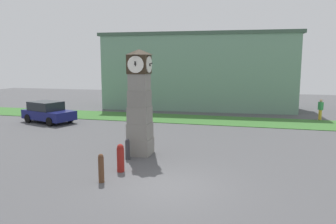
{
  "coord_description": "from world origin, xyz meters",
  "views": [
    {
      "loc": [
        2.77,
        -11.09,
        4.47
      ],
      "look_at": [
        -0.98,
        3.49,
        2.19
      ],
      "focal_mm": 35.0,
      "sensor_mm": 36.0,
      "label": 1
    }
  ],
  "objects": [
    {
      "name": "warehouse_blue_far",
      "position": [
        -2.4,
        21.18,
        3.62
      ],
      "size": [
        18.77,
        7.35,
        7.23
      ],
      "color": "gray",
      "rests_on": "ground_plane"
    },
    {
      "name": "clock_tower",
      "position": [
        -2.45,
        3.72,
        2.41
      ],
      "size": [
        1.27,
        1.27,
        5.1
      ],
      "color": "gray",
      "rests_on": "ground_plane"
    },
    {
      "name": "grass_verge_far",
      "position": [
        -3.34,
        14.12,
        0.02
      ],
      "size": [
        46.22,
        4.17,
        0.04
      ],
      "primitive_type": "cube",
      "color": "#386B2D",
      "rests_on": "ground_plane"
    },
    {
      "name": "car_end_of_row",
      "position": [
        -12.04,
        10.19,
        0.79
      ],
      "size": [
        4.46,
        3.08,
        1.57
      ],
      "color": "navy",
      "rests_on": "ground_plane"
    },
    {
      "name": "bollard_near_tower",
      "position": [
        -2.74,
        2.76,
        0.5
      ],
      "size": [
        0.21,
        0.21,
        0.98
      ],
      "color": "#333338",
      "rests_on": "ground_plane"
    },
    {
      "name": "bollard_mid_row",
      "position": [
        -2.38,
        1.05,
        0.59
      ],
      "size": [
        0.3,
        0.3,
        1.17
      ],
      "color": "maroon",
      "rests_on": "ground_plane"
    },
    {
      "name": "ground_plane",
      "position": [
        0.0,
        0.0,
        0.0
      ],
      "size": [
        77.03,
        77.03,
        0.0
      ],
      "primitive_type": "plane",
      "color": "#4C4C4F"
    },
    {
      "name": "pedestrian_crossing_lot",
      "position": [
        8.02,
        16.42,
        0.94
      ],
      "size": [
        0.36,
        0.46,
        1.64
      ],
      "color": "gold",
      "rests_on": "ground_plane"
    },
    {
      "name": "bollard_far_row",
      "position": [
        -2.6,
        -0.28,
        0.56
      ],
      "size": [
        0.21,
        0.21,
        1.11
      ],
      "color": "brown",
      "rests_on": "ground_plane"
    }
  ]
}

